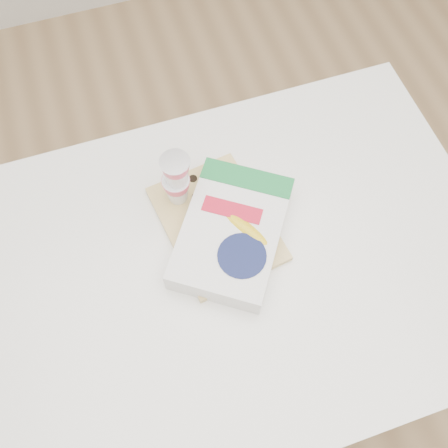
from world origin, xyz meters
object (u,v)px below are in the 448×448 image
object	(u,v)px
bananas	(225,232)
yogurt_stack	(176,179)
cutting_board	(217,223)
table	(219,323)
cereal_box	(232,233)

from	to	relation	value
bananas	yogurt_stack	size ratio (longest dim) A/B	1.44
cutting_board	yogurt_stack	xyz separation A→B (m)	(-0.06, 0.09, 0.09)
table	yogurt_stack	size ratio (longest dim) A/B	8.27
bananas	yogurt_stack	xyz separation A→B (m)	(-0.07, 0.13, 0.05)
bananas	cereal_box	distance (m)	0.02
yogurt_stack	bananas	bearing A→B (deg)	-62.02
cutting_board	yogurt_stack	bearing A→B (deg)	117.37
table	cereal_box	distance (m)	0.50
table	bananas	world-z (taller)	bananas
bananas	cutting_board	bearing A→B (deg)	99.09
cutting_board	bananas	distance (m)	0.05
cutting_board	cereal_box	world-z (taller)	cereal_box
cereal_box	cutting_board	bearing A→B (deg)	150.53
table	cereal_box	world-z (taller)	cereal_box
yogurt_stack	cereal_box	size ratio (longest dim) A/B	0.41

